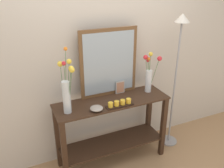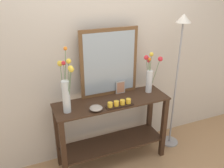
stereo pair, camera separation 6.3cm
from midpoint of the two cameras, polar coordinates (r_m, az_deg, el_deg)
ground_plane at (r=3.29m, az=0.58°, el=-17.46°), size 7.00×6.00×0.02m
wall_back at (r=2.89m, az=-1.92°, el=7.53°), size 6.40×0.08×2.70m
console_table at (r=2.96m, az=0.62°, el=-9.58°), size 1.35×0.42×0.86m
mirror_leaning at (r=2.80m, az=0.01°, el=5.03°), size 0.70×0.03×0.80m
tall_vase_left at (r=2.50m, az=-10.07°, el=-1.17°), size 0.12×0.26×0.68m
vase_right at (r=2.97m, az=9.56°, el=2.06°), size 0.19×0.15×0.51m
candle_tray at (r=2.68m, az=2.44°, el=-4.71°), size 0.32×0.09×0.07m
picture_frame_small at (r=2.94m, az=2.65°, el=-0.79°), size 0.12×0.01×0.16m
decorative_bowl at (r=2.59m, az=-3.10°, el=-5.71°), size 0.14×0.14×0.05m
floor_lamp at (r=3.10m, az=16.05°, el=5.00°), size 0.24×0.24×1.79m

